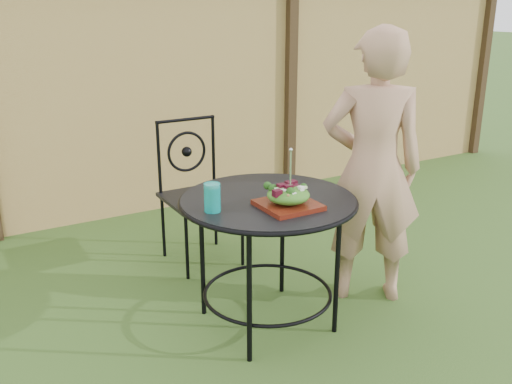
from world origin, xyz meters
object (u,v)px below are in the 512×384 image
diner (372,169)px  salad_plate (288,205)px  patio_table (268,223)px  patio_chair (197,188)px

diner → salad_plate: (-0.66, -0.15, -0.05)m
patio_table → patio_chair: 0.96m
salad_plate → diner: bearing=12.7°
patio_chair → salad_plate: patio_chair is taller
patio_table → diner: diner is taller
patio_chair → salad_plate: 1.15m
patio_chair → patio_table: bearing=-92.0°
patio_table → diner: (0.68, -0.02, 0.20)m
patio_table → patio_chair: (0.03, 0.96, -0.08)m
patio_chair → diner: diner is taller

